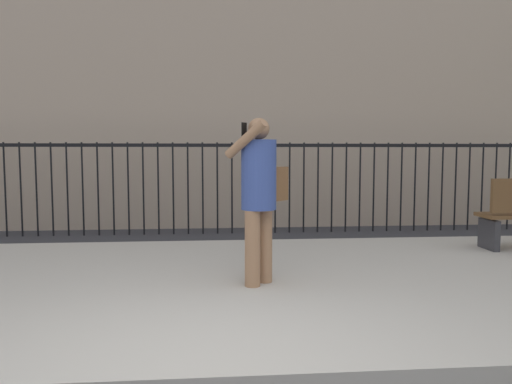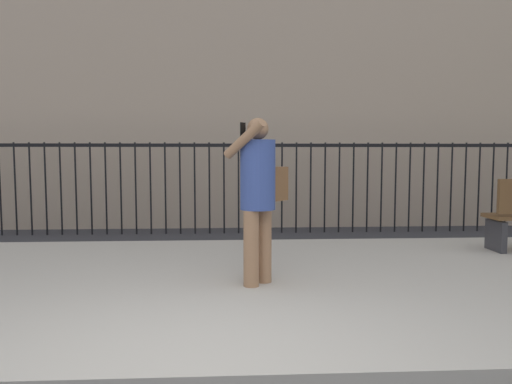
% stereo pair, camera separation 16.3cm
% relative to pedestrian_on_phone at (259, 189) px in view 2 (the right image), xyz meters
% --- Properties ---
extents(sidewalk, '(28.00, 4.40, 0.15)m').
position_rel_pedestrian_on_phone_xyz_m(sidewalk, '(-0.51, 0.20, -1.01)').
color(sidewalk, '#B2ADA3').
rests_on(sidewalk, ground).
extents(building_facade, '(28.00, 4.00, 9.16)m').
position_rel_pedestrian_on_phone_xyz_m(building_facade, '(-0.51, 6.50, 3.49)').
color(building_facade, tan).
rests_on(building_facade, ground).
extents(iron_fence, '(12.03, 0.04, 1.60)m').
position_rel_pedestrian_on_phone_xyz_m(iron_fence, '(-0.51, 3.90, -0.07)').
color(iron_fence, black).
rests_on(iron_fence, ground).
extents(pedestrian_on_phone, '(0.67, 0.69, 1.62)m').
position_rel_pedestrian_on_phone_xyz_m(pedestrian_on_phone, '(0.00, 0.00, 0.00)').
color(pedestrian_on_phone, '#936B4C').
rests_on(pedestrian_on_phone, sidewalk).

